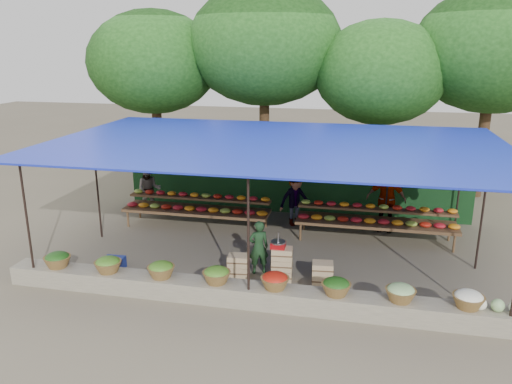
% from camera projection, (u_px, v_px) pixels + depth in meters
% --- Properties ---
extents(ground, '(60.00, 60.00, 0.00)m').
position_uv_depth(ground, '(274.00, 251.00, 12.69)').
color(ground, '#625A48').
rests_on(ground, ground).
extents(stone_curb, '(10.60, 0.55, 0.40)m').
position_uv_depth(stone_curb, '(250.00, 295.00, 10.06)').
color(stone_curb, '#696454').
rests_on(stone_curb, ground).
extents(stall_canopy, '(10.80, 6.60, 2.82)m').
position_uv_depth(stall_canopy, '(276.00, 148.00, 12.00)').
color(stall_canopy, black).
rests_on(stall_canopy, ground).
extents(produce_baskets, '(8.98, 0.58, 0.34)m').
position_uv_depth(produce_baskets, '(245.00, 278.00, 9.97)').
color(produce_baskets, brown).
rests_on(produce_baskets, stone_curb).
extents(netting_backdrop, '(10.60, 0.06, 2.50)m').
position_uv_depth(netting_backdrop, '(293.00, 174.00, 15.29)').
color(netting_backdrop, '#18431E').
rests_on(netting_backdrop, ground).
extents(tree_row, '(16.51, 5.50, 7.12)m').
position_uv_depth(tree_row, '(322.00, 56.00, 16.97)').
color(tree_row, '#3C2316').
rests_on(tree_row, ground).
extents(fruit_table_left, '(4.21, 0.95, 0.93)m').
position_uv_depth(fruit_table_left, '(197.00, 206.00, 14.29)').
color(fruit_table_left, '#543221').
rests_on(fruit_table_left, ground).
extents(fruit_table_right, '(4.21, 0.95, 0.93)m').
position_uv_depth(fruit_table_right, '(376.00, 218.00, 13.28)').
color(fruit_table_right, '#543221').
rests_on(fruit_table_right, ground).
extents(crate_counter, '(2.38, 0.38, 0.77)m').
position_uv_depth(crate_counter, '(281.00, 267.00, 11.05)').
color(crate_counter, tan).
rests_on(crate_counter, ground).
extents(weighing_scale, '(0.33, 0.33, 0.35)m').
position_uv_depth(weighing_scale, '(278.00, 244.00, 10.91)').
color(weighing_scale, '#AE0D12').
rests_on(weighing_scale, crate_counter).
extents(vendor_seated, '(0.54, 0.46, 1.26)m').
position_uv_depth(vendor_seated, '(259.00, 247.00, 11.32)').
color(vendor_seated, '#19381C').
rests_on(vendor_seated, ground).
extents(customer_left, '(0.87, 0.76, 1.51)m').
position_uv_depth(customer_left, '(149.00, 190.00, 15.40)').
color(customer_left, slate).
rests_on(customer_left, ground).
extents(customer_mid, '(1.16, 1.05, 1.57)m').
position_uv_depth(customer_mid, '(295.00, 199.00, 14.36)').
color(customer_mid, slate).
rests_on(customer_mid, ground).
extents(customer_right, '(1.12, 0.55, 1.84)m').
position_uv_depth(customer_right, '(386.00, 199.00, 13.88)').
color(customer_right, slate).
rests_on(customer_right, ground).
extents(blue_crate_front, '(0.54, 0.41, 0.31)m').
position_uv_depth(blue_crate_front, '(110.00, 278.00, 10.88)').
color(blue_crate_front, navy).
rests_on(blue_crate_front, ground).
extents(blue_crate_back, '(0.49, 0.36, 0.28)m').
position_uv_depth(blue_crate_back, '(114.00, 263.00, 11.66)').
color(blue_crate_back, navy).
rests_on(blue_crate_back, ground).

